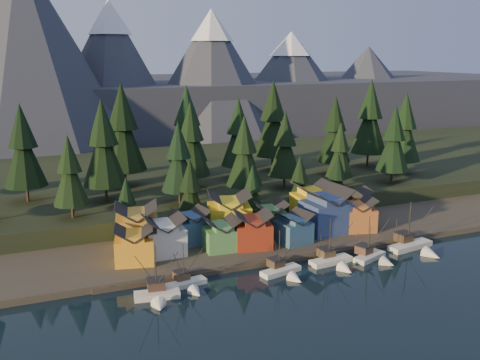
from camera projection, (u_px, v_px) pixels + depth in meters
name	position (u px, v px, depth m)	size (l,w,h in m)	color
ground	(310.00, 291.00, 105.29)	(500.00, 500.00, 0.00)	black
shore_strip	(235.00, 228.00, 141.14)	(400.00, 50.00, 1.50)	#3D362C
hillside	(182.00, 179.00, 185.65)	(420.00, 100.00, 6.00)	black
dock	(273.00, 260.00, 120.04)	(80.00, 4.00, 1.00)	#453D31
mountain_ridge	(110.00, 90.00, 290.06)	(560.00, 190.00, 90.00)	#444758
boat_0	(157.00, 288.00, 101.10)	(9.23, 9.86, 11.72)	silver
boat_1	(187.00, 279.00, 106.47)	(9.35, 9.90, 9.87)	silver
boat_3	(284.00, 266.00, 112.63)	(9.83, 10.34, 10.55)	white
boat_4	(334.00, 256.00, 117.87)	(10.50, 11.26, 11.39)	white
boat_5	(374.00, 251.00, 120.42)	(9.42, 9.97, 11.22)	beige
boat_6	(415.00, 241.00, 126.74)	(12.62, 13.44, 12.69)	silver
house_front_0	(134.00, 244.00, 115.02)	(9.59, 9.25, 8.15)	orange
house_front_1	(164.00, 234.00, 119.62)	(8.70, 8.36, 8.99)	silver
house_front_2	(221.00, 233.00, 122.90)	(8.07, 8.12, 7.46)	#4C884A
house_front_3	(253.00, 229.00, 124.26)	(9.89, 9.59, 8.50)	maroon
house_front_4	(293.00, 227.00, 127.50)	(8.33, 8.81, 7.40)	#355F7F
house_front_5	(326.00, 209.00, 134.27)	(11.49, 10.58, 11.34)	navy
house_front_6	(357.00, 213.00, 136.36)	(10.18, 9.84, 8.47)	#B0612D
house_back_0	(137.00, 225.00, 123.65)	(11.14, 10.83, 10.41)	#BD8C30
house_back_1	(191.00, 225.00, 127.18)	(8.36, 8.43, 8.23)	#334F79
house_back_2	(229.00, 213.00, 132.40)	(12.13, 11.52, 10.80)	yellow
house_back_3	(270.00, 217.00, 133.38)	(8.90, 8.13, 8.21)	#40723D
house_back_4	(313.00, 202.00, 141.89)	(10.30, 9.92, 10.81)	yellow
house_back_5	(355.00, 204.00, 143.22)	(9.68, 9.75, 8.90)	olive
tree_hill_1	(23.00, 149.00, 143.34)	(11.59, 11.59, 27.00)	#332319
tree_hill_2	(70.00, 173.00, 129.79)	(8.94, 8.94, 20.82)	#332319
tree_hill_3	(103.00, 146.00, 143.33)	(12.10, 12.10, 28.19)	#332319
tree_hill_4	(123.00, 131.00, 159.36)	(13.51, 13.51, 31.46)	#332319
tree_hill_5	(179.00, 159.00, 141.66)	(9.67, 9.67, 22.53)	#332319
tree_hill_6	(191.00, 141.00, 157.65)	(11.23, 11.23, 26.17)	#332319
tree_hill_7	(244.00, 154.00, 146.33)	(10.15, 10.15, 23.63)	#332319
tree_hill_8	(238.00, 135.00, 170.57)	(11.22, 11.22, 26.14)	#332319
tree_hill_9	(285.00, 146.00, 158.56)	(10.01, 10.01, 23.31)	#332319
tree_hill_10	(273.00, 121.00, 183.06)	(13.24, 13.24, 30.84)	#332319
tree_hill_11	(340.00, 152.00, 160.37)	(8.53, 8.53, 19.87)	#332319
tree_hill_12	(335.00, 132.00, 176.92)	(11.24, 11.24, 26.19)	#332319
tree_hill_13	(394.00, 141.00, 164.60)	(10.50, 10.50, 24.46)	#332319
tree_hill_14	(370.00, 119.00, 188.32)	(13.31, 13.31, 31.01)	#332319
tree_hill_15	(187.00, 127.00, 173.95)	(12.84, 12.84, 29.90)	#332319
tree_hill_17	(405.00, 130.00, 177.66)	(11.71, 11.71, 27.28)	#332319
tree_shore_0	(127.00, 205.00, 128.69)	(6.72, 6.72, 15.66)	#332319
tree_shore_1	(190.00, 192.00, 134.16)	(8.12, 8.12, 18.92)	#332319
tree_shore_2	(252.00, 192.00, 140.79)	(6.82, 6.82, 15.89)	#332319
tree_shore_3	(299.00, 184.00, 145.73)	(7.51, 7.51, 17.50)	#332319
tree_shore_4	(337.00, 180.00, 150.16)	(7.45, 7.45, 17.36)	#332319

